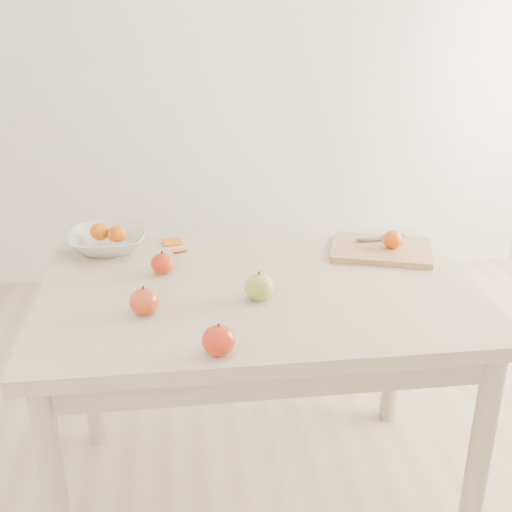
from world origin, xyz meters
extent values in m
plane|color=#C6B293|center=(0.00, 0.00, 0.00)|extent=(3.50, 3.50, 0.00)
plane|color=white|center=(0.00, 1.75, 1.35)|extent=(3.50, 0.00, 3.50)
cube|color=beige|center=(0.00, 0.00, 0.73)|extent=(1.20, 0.80, 0.04)
cylinder|color=#BCAA8E|center=(-0.54, 0.34, 0.35)|extent=(0.06, 0.06, 0.71)
cylinder|color=#BCAA8E|center=(0.54, 0.34, 0.35)|extent=(0.06, 0.06, 0.71)
cylinder|color=#BCAA8E|center=(-0.54, -0.34, 0.35)|extent=(0.06, 0.06, 0.71)
cylinder|color=#BCAA8E|center=(0.54, -0.34, 0.35)|extent=(0.06, 0.06, 0.71)
cube|color=tan|center=(0.41, 0.20, 0.76)|extent=(0.36, 0.31, 0.02)
ellipsoid|color=#D74407|center=(0.44, 0.19, 0.80)|extent=(0.06, 0.06, 0.05)
imported|color=silver|center=(-0.43, 0.32, 0.78)|extent=(0.24, 0.24, 0.06)
ellipsoid|color=#DE5A07|center=(-0.46, 0.33, 0.81)|extent=(0.06, 0.06, 0.05)
ellipsoid|color=#CE5207|center=(-0.40, 0.31, 0.81)|extent=(0.06, 0.06, 0.05)
cube|color=#CF660E|center=(-0.24, 0.35, 0.75)|extent=(0.07, 0.06, 0.01)
cube|color=orange|center=(-0.21, 0.28, 0.75)|extent=(0.05, 0.04, 0.01)
cube|color=silver|center=(0.47, 0.27, 0.78)|extent=(0.08, 0.02, 0.01)
cube|color=#3D4045|center=(0.39, 0.24, 0.78)|extent=(0.10, 0.02, 0.00)
ellipsoid|color=olive|center=(-0.01, -0.08, 0.79)|extent=(0.08, 0.08, 0.07)
ellipsoid|color=#960E03|center=(-0.31, -0.12, 0.78)|extent=(0.08, 0.08, 0.07)
ellipsoid|color=maroon|center=(-0.26, 0.12, 0.78)|extent=(0.07, 0.07, 0.06)
ellipsoid|color=#A4130F|center=(-0.13, -0.34, 0.78)|extent=(0.08, 0.08, 0.07)
camera|label=1|loc=(-0.21, -1.59, 1.52)|focal=45.00mm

